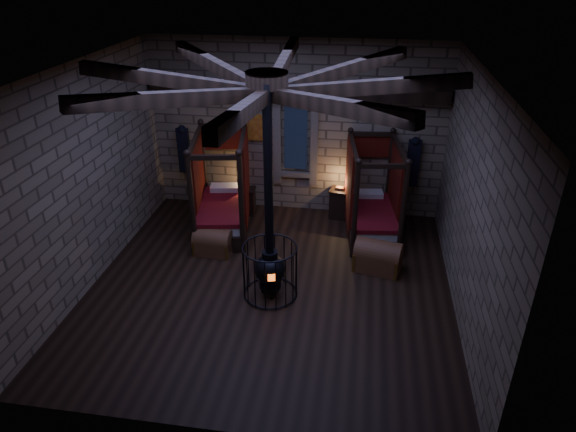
# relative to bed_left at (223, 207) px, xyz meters

# --- Properties ---
(room) EXTENTS (7.02, 7.02, 4.29)m
(room) POSITION_rel_bed_left_xyz_m (1.53, -2.08, 3.18)
(room) COLOR black
(room) RESTS_ON ground
(bed_left) EXTENTS (1.50, 2.33, 2.27)m
(bed_left) POSITION_rel_bed_left_xyz_m (0.00, 0.00, 0.00)
(bed_left) COLOR black
(bed_left) RESTS_ON ground
(bed_right) EXTENTS (1.34, 2.19, 2.16)m
(bed_right) POSITION_rel_bed_left_xyz_m (3.43, 0.28, -0.03)
(bed_right) COLOR black
(bed_right) RESTS_ON ground
(trunk_left) EXTENTS (0.83, 0.55, 0.59)m
(trunk_left) POSITION_rel_bed_left_xyz_m (0.07, -1.14, -0.30)
(trunk_left) COLOR brown
(trunk_left) RESTS_ON ground
(trunk_right) EXTENTS (1.03, 0.78, 0.68)m
(trunk_right) POSITION_rel_bed_left_xyz_m (3.60, -1.25, -0.26)
(trunk_right) COLOR brown
(trunk_right) RESTS_ON ground
(nightstand_left) EXTENTS (0.43, 0.42, 0.81)m
(nightstand_left) POSITION_rel_bed_left_xyz_m (0.38, 0.83, -0.22)
(nightstand_left) COLOR black
(nightstand_left) RESTS_ON ground
(nightstand_right) EXTENTS (0.52, 0.51, 0.81)m
(nightstand_right) POSITION_rel_bed_left_xyz_m (2.66, 0.97, -0.18)
(nightstand_right) COLOR black
(nightstand_right) RESTS_ON ground
(stove) EXTENTS (1.04, 1.04, 4.05)m
(stove) POSITION_rel_bed_left_xyz_m (1.58, -2.45, 0.07)
(stove) COLOR black
(stove) RESTS_ON ground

